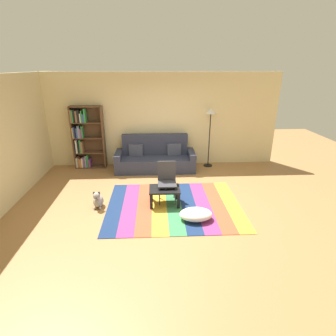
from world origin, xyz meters
TOP-DOWN VIEW (x-y plane):
  - ground_plane at (0.00, 0.00)m, footprint 14.00×14.00m
  - back_wall at (0.00, 2.55)m, footprint 6.80×0.10m
  - left_wall at (-3.40, 0.75)m, footprint 0.10×5.50m
  - rug at (0.14, -0.19)m, footprint 2.86×2.26m
  - couch at (-0.25, 2.02)m, footprint 2.26×0.80m
  - bookshelf at (-2.28, 2.30)m, footprint 0.90×0.28m
  - coffee_table at (-0.06, -0.10)m, footprint 0.66×0.49m
  - pouf at (0.53, -0.78)m, footprint 0.65×0.45m
  - dog at (-1.49, -0.16)m, footprint 0.22×0.35m
  - standing_lamp at (1.35, 2.23)m, footprint 0.32×0.32m
  - tv_remote at (-0.05, -0.15)m, footprint 0.10×0.15m
  - folding_chair at (0.00, 0.09)m, footprint 0.40×0.40m

SIDE VIEW (x-z plane):
  - ground_plane at x=0.00m, z-range 0.00..0.00m
  - rug at x=0.14m, z-range 0.00..0.01m
  - pouf at x=0.53m, z-range 0.01..0.23m
  - dog at x=-1.49m, z-range -0.04..0.36m
  - coffee_table at x=-0.06m, z-range 0.12..0.49m
  - couch at x=-0.25m, z-range -0.16..0.84m
  - tv_remote at x=-0.05m, z-range 0.38..0.40m
  - folding_chair at x=0.00m, z-range 0.08..0.98m
  - bookshelf at x=-2.28m, z-range 0.00..1.81m
  - back_wall at x=0.00m, z-range 0.00..2.70m
  - left_wall at x=-3.40m, z-range 0.00..2.70m
  - standing_lamp at x=1.35m, z-range 0.58..2.30m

